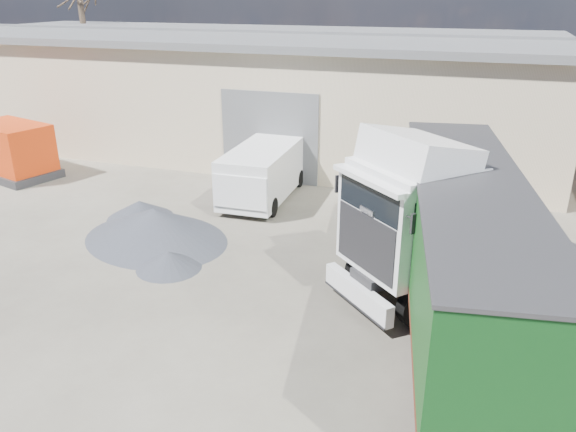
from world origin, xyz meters
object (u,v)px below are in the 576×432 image
(panel_van, at_px, (262,174))
(orange_skip, at_px, (13,154))
(tractor_unit, at_px, (431,228))
(box_trailer, at_px, (463,237))

(panel_van, height_order, orange_skip, orange_skip)
(panel_van, relative_size, orange_skip, 1.21)
(tractor_unit, relative_size, box_trailer, 0.58)
(box_trailer, distance_m, orange_skip, 18.82)
(tractor_unit, xyz_separation_m, box_trailer, (0.77, -1.17, 0.35))
(tractor_unit, relative_size, orange_skip, 1.58)
(orange_skip, bearing_deg, box_trailer, -1.67)
(tractor_unit, bearing_deg, panel_van, -174.99)
(panel_van, bearing_deg, box_trailer, -42.70)
(tractor_unit, distance_m, box_trailer, 1.44)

